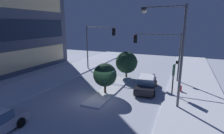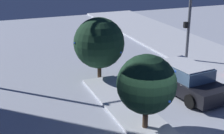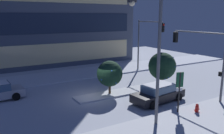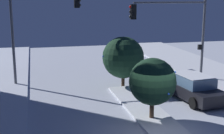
{
  "view_description": "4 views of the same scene",
  "coord_description": "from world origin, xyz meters",
  "px_view_note": "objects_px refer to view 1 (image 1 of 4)",
  "views": [
    {
      "loc": [
        -13.68,
        -7.21,
        6.71
      ],
      "look_at": [
        3.55,
        0.08,
        2.19
      ],
      "focal_mm": 28.31,
      "sensor_mm": 36.0,
      "label": 1
    },
    {
      "loc": [
        -8.9,
        5.27,
        6.66
      ],
      "look_at": [
        2.31,
        0.76,
        2.4
      ],
      "focal_mm": 52.57,
      "sensor_mm": 36.0,
      "label": 2
    },
    {
      "loc": [
        -8.8,
        -17.55,
        6.86
      ],
      "look_at": [
        2.43,
        1.54,
        2.1
      ],
      "focal_mm": 37.49,
      "sensor_mm": 36.0,
      "label": 3
    },
    {
      "loc": [
        -12.66,
        5.27,
        5.92
      ],
      "look_at": [
        2.99,
        1.36,
        2.37
      ],
      "focal_mm": 51.11,
      "sensor_mm": 36.0,
      "label": 4
    }
  ],
  "objects_px": {
    "street_lamp_arched": "(171,43)",
    "fire_hydrant": "(180,89)",
    "traffic_light_corner_far_right": "(98,40)",
    "decorated_tree_median": "(126,62)",
    "decorated_tree_left_of_median": "(105,75)",
    "parking_info_sign": "(173,76)",
    "car_near": "(146,84)",
    "traffic_light_corner_near_right": "(160,48)"
  },
  "relations": [
    {
      "from": "car_near",
      "to": "street_lamp_arched",
      "type": "xyz_separation_m",
      "value": [
        -3.01,
        -2.36,
        4.6
      ]
    },
    {
      "from": "decorated_tree_median",
      "to": "decorated_tree_left_of_median",
      "type": "distance_m",
      "value": 5.92
    },
    {
      "from": "street_lamp_arched",
      "to": "traffic_light_corner_near_right",
      "type": "bearing_deg",
      "value": -73.48
    },
    {
      "from": "traffic_light_corner_near_right",
      "to": "decorated_tree_median",
      "type": "xyz_separation_m",
      "value": [
        -0.73,
        3.9,
        -2.0
      ]
    },
    {
      "from": "traffic_light_corner_far_right",
      "to": "decorated_tree_left_of_median",
      "type": "xyz_separation_m",
      "value": [
        -8.16,
        -4.96,
        -2.58
      ]
    },
    {
      "from": "car_near",
      "to": "street_lamp_arched",
      "type": "relative_size",
      "value": 0.6
    },
    {
      "from": "decorated_tree_median",
      "to": "decorated_tree_left_of_median",
      "type": "xyz_separation_m",
      "value": [
        -5.91,
        0.23,
        -0.09
      ]
    },
    {
      "from": "traffic_light_corner_near_right",
      "to": "parking_info_sign",
      "type": "distance_m",
      "value": 5.33
    },
    {
      "from": "fire_hydrant",
      "to": "decorated_tree_median",
      "type": "relative_size",
      "value": 0.23
    },
    {
      "from": "decorated_tree_left_of_median",
      "to": "decorated_tree_median",
      "type": "bearing_deg",
      "value": -2.22
    },
    {
      "from": "fire_hydrant",
      "to": "decorated_tree_left_of_median",
      "type": "distance_m",
      "value": 7.77
    },
    {
      "from": "fire_hydrant",
      "to": "parking_info_sign",
      "type": "bearing_deg",
      "value": 148.54
    },
    {
      "from": "traffic_light_corner_near_right",
      "to": "decorated_tree_left_of_median",
      "type": "bearing_deg",
      "value": 58.1
    },
    {
      "from": "traffic_light_corner_far_right",
      "to": "fire_hydrant",
      "type": "bearing_deg",
      "value": -22.36
    },
    {
      "from": "fire_hydrant",
      "to": "traffic_light_corner_far_right",
      "type": "bearing_deg",
      "value": 67.64
    },
    {
      "from": "traffic_light_corner_far_right",
      "to": "fire_hydrant",
      "type": "xyz_separation_m",
      "value": [
        -4.86,
        -11.81,
        -4.17
      ]
    },
    {
      "from": "traffic_light_corner_near_right",
      "to": "decorated_tree_median",
      "type": "bearing_deg",
      "value": 10.55
    },
    {
      "from": "street_lamp_arched",
      "to": "fire_hydrant",
      "type": "relative_size",
      "value": 10.61
    },
    {
      "from": "traffic_light_corner_far_right",
      "to": "car_near",
      "type": "bearing_deg",
      "value": -33.34
    },
    {
      "from": "traffic_light_corner_near_right",
      "to": "decorated_tree_left_of_median",
      "type": "relative_size",
      "value": 1.86
    },
    {
      "from": "traffic_light_corner_far_right",
      "to": "street_lamp_arched",
      "type": "bearing_deg",
      "value": -38.41
    },
    {
      "from": "car_near",
      "to": "street_lamp_arched",
      "type": "distance_m",
      "value": 5.99
    },
    {
      "from": "street_lamp_arched",
      "to": "decorated_tree_median",
      "type": "height_order",
      "value": "street_lamp_arched"
    },
    {
      "from": "car_near",
      "to": "traffic_light_corner_far_right",
      "type": "bearing_deg",
      "value": 50.43
    },
    {
      "from": "traffic_light_corner_far_right",
      "to": "decorated_tree_median",
      "type": "bearing_deg",
      "value": -23.42
    },
    {
      "from": "car_near",
      "to": "traffic_light_corner_near_right",
      "type": "relative_size",
      "value": 0.86
    },
    {
      "from": "street_lamp_arched",
      "to": "fire_hydrant",
      "type": "xyz_separation_m",
      "value": [
        3.73,
        -0.98,
        -4.95
      ]
    },
    {
      "from": "street_lamp_arched",
      "to": "parking_info_sign",
      "type": "bearing_deg",
      "value": -93.35
    },
    {
      "from": "street_lamp_arched",
      "to": "fire_hydrant",
      "type": "bearing_deg",
      "value": -102.03
    },
    {
      "from": "street_lamp_arched",
      "to": "fire_hydrant",
      "type": "distance_m",
      "value": 6.27
    },
    {
      "from": "car_near",
      "to": "traffic_light_corner_far_right",
      "type": "xyz_separation_m",
      "value": [
        5.57,
        8.47,
        3.82
      ]
    },
    {
      "from": "parking_info_sign",
      "to": "street_lamp_arched",
      "type": "bearing_deg",
      "value": 100.45
    },
    {
      "from": "street_lamp_arched",
      "to": "car_near",
      "type": "bearing_deg",
      "value": -49.18
    },
    {
      "from": "car_near",
      "to": "street_lamp_arched",
      "type": "bearing_deg",
      "value": -148.17
    },
    {
      "from": "traffic_light_corner_near_right",
      "to": "parking_info_sign",
      "type": "relative_size",
      "value": 1.86
    },
    {
      "from": "decorated_tree_median",
      "to": "traffic_light_corner_near_right",
      "type": "bearing_deg",
      "value": -79.45
    },
    {
      "from": "street_lamp_arched",
      "to": "parking_info_sign",
      "type": "relative_size",
      "value": 2.65
    },
    {
      "from": "traffic_light_corner_far_right",
      "to": "decorated_tree_left_of_median",
      "type": "height_order",
      "value": "traffic_light_corner_far_right"
    },
    {
      "from": "traffic_light_corner_near_right",
      "to": "parking_info_sign",
      "type": "height_order",
      "value": "traffic_light_corner_near_right"
    },
    {
      "from": "car_near",
      "to": "decorated_tree_median",
      "type": "distance_m",
      "value": 4.85
    },
    {
      "from": "car_near",
      "to": "decorated_tree_median",
      "type": "bearing_deg",
      "value": 38.38
    },
    {
      "from": "fire_hydrant",
      "to": "decorated_tree_left_of_median",
      "type": "xyz_separation_m",
      "value": [
        -3.31,
        6.85,
        1.58
      ]
    }
  ]
}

